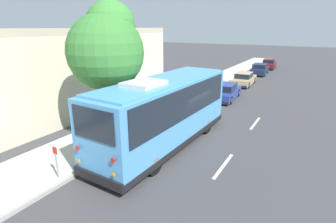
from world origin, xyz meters
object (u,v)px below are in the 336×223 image
Objects in this scene: parked_sedan_navy at (260,69)px; parked_sedan_maroon at (269,64)px; sign_post_near at (56,162)px; parked_sedan_tan at (244,79)px; sign_post_far at (86,146)px; shuttle_bus at (165,109)px; parked_sedan_blue at (225,92)px; street_tree at (107,47)px.

parked_sedan_navy reaches higher than parked_sedan_maroon.
parked_sedan_maroon is 3.45× the size of sign_post_near.
sign_post_far is at bearing 173.93° from parked_sedan_tan.
shuttle_bus is 1.93× the size of parked_sedan_navy.
sign_post_far reaches higher than parked_sedan_navy.
parked_sedan_blue is 13.70m from parked_sedan_navy.
shuttle_bus reaches higher than parked_sedan_navy.
sign_post_far is at bearing -0.00° from sign_post_near.
street_tree is at bearing 10.94° from sign_post_near.
sign_post_near is (-34.24, 1.61, 0.21)m from parked_sedan_maroon.
sign_post_near is at bearing 173.91° from parked_sedan_maroon.
street_tree is 4.79× the size of sign_post_far.
sign_post_far is (1.47, -0.00, 0.03)m from sign_post_near.
sign_post_near is (-28.58, 1.50, 0.21)m from parked_sedan_navy.
parked_sedan_blue is at bearing 176.66° from parked_sedan_maroon.
sign_post_far reaches higher than sign_post_near.
parked_sedan_maroon reaches higher than parked_sedan_tan.
street_tree reaches higher than parked_sedan_navy.
parked_sedan_tan is 3.31× the size of sign_post_far.
shuttle_bus is 3.95m from sign_post_far.
parked_sedan_navy is 0.70× the size of street_tree.
shuttle_bus is at bearing 177.14° from parked_sedan_maroon.
street_tree is (-0.82, 2.65, 2.87)m from shuttle_bus.
shuttle_bus is 29.49m from parked_sedan_maroon.
shuttle_bus is at bearing -72.72° from street_tree.
parked_sedan_maroon reaches higher than parked_sedan_blue.
parked_sedan_tan is 17.95m from street_tree.
shuttle_bus reaches higher than parked_sedan_maroon.
parked_sedan_navy is 25.07m from street_tree.
sign_post_far is at bearing 173.79° from parked_sedan_maroon.
shuttle_bus is 2.02× the size of parked_sedan_blue.
parked_sedan_tan is 3.61× the size of sign_post_near.
parked_sedan_navy is 5.66m from parked_sedan_maroon.
sign_post_far is at bearing 169.58° from parked_sedan_blue.
street_tree is (-30.29, 2.37, 4.15)m from parked_sedan_maroon.
parked_sedan_navy reaches higher than parked_sedan_tan.
street_tree is (-17.31, 2.22, 4.17)m from parked_sedan_tan.
parked_sedan_tan is at bearing -7.31° from street_tree.
sign_post_near is at bearing 160.44° from shuttle_bus.
shuttle_bus is 1.96× the size of parked_sedan_tan.
street_tree is at bearing 172.12° from parked_sedan_maroon.
street_tree is 4.69m from sign_post_far.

